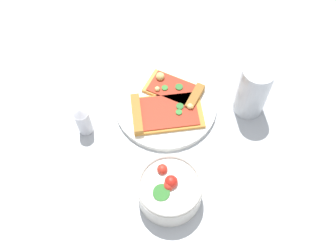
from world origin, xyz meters
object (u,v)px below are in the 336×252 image
at_px(pizza_slice_far, 176,90).
at_px(pizza_slice_near, 162,112).
at_px(soda_glass, 253,92).
at_px(plate, 166,105).
at_px(pepper_shaker, 83,121).
at_px(salad_bowl, 170,189).

bearing_deg(pizza_slice_far, pizza_slice_near, -19.69).
xyz_separation_m(pizza_slice_near, soda_glass, (-0.06, 0.19, 0.04)).
xyz_separation_m(plate, pizza_slice_near, (0.03, -0.00, 0.01)).
bearing_deg(pepper_shaker, plate, 117.81).
bearing_deg(soda_glass, pizza_slice_far, -92.97).
bearing_deg(pizza_slice_near, salad_bowl, 13.84).
relative_size(pizza_slice_far, salad_bowl, 1.13).
height_order(plate, soda_glass, soda_glass).
height_order(pizza_slice_near, pizza_slice_far, pizza_slice_far).
bearing_deg(pizza_slice_near, pepper_shaker, -70.16).
height_order(plate, pizza_slice_far, pizza_slice_far).
xyz_separation_m(salad_bowl, soda_glass, (-0.24, 0.15, 0.03)).
distance_m(pizza_slice_near, salad_bowl, 0.19).
bearing_deg(pizza_slice_near, plate, 171.51).
bearing_deg(plate, soda_glass, 98.24).
relative_size(plate, pizza_slice_far, 1.62).
height_order(pizza_slice_near, salad_bowl, salad_bowl).
bearing_deg(pepper_shaker, pizza_slice_far, 123.71).
bearing_deg(pepper_shaker, salad_bowl, 59.02).
distance_m(salad_bowl, pepper_shaker, 0.24).
bearing_deg(salad_bowl, soda_glass, 148.48).
bearing_deg(soda_glass, pepper_shaker, -72.01).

